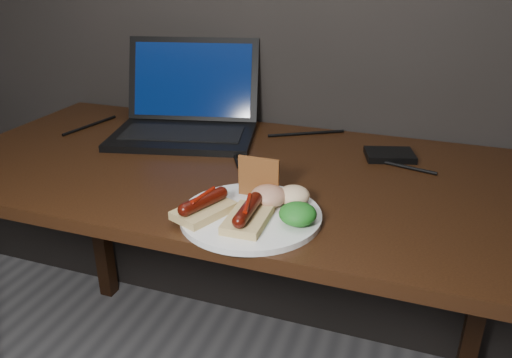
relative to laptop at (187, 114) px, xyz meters
The scene contains 11 objects.
desk 0.31m from the laptop, 42.35° to the right, with size 1.40×0.70×0.75m.
laptop is the anchor object (origin of this frame).
hard_drive 0.56m from the laptop, ahead, with size 0.12×0.08×0.02m, color black.
desk_cables 0.19m from the laptop, ahead, with size 1.00×0.35×0.01m.
plate 0.54m from the laptop, 50.43° to the right, with size 0.27×0.27×0.01m, color white.
bread_sausage_left 0.52m from the laptop, 59.92° to the right, with size 0.11×0.13×0.04m.
bread_sausage_center 0.58m from the laptop, 52.31° to the right, with size 0.07×0.12×0.04m.
crispbread 0.48m from the laptop, 45.81° to the right, with size 0.09×0.01×0.09m, color #935728.
salad_greens 0.61m from the laptop, 44.11° to the right, with size 0.07×0.07×0.04m, color #105215.
salsa_mound 0.52m from the laptop, 45.64° to the right, with size 0.07×0.07×0.04m, color maroon.
coleslaw_mound 0.54m from the laptop, 40.44° to the right, with size 0.06×0.06×0.04m, color white.
Camera 1 is at (0.43, 0.36, 1.21)m, focal length 35.00 mm.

